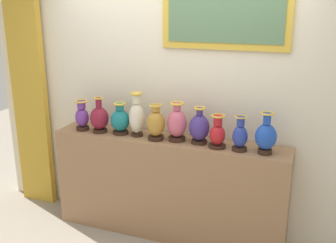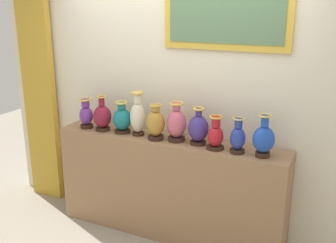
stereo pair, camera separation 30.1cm
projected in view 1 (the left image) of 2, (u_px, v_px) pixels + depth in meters
ground_plane at (168, 232)px, 4.07m from camera, size 10.17×10.17×0.00m
display_shelf at (168, 187)px, 3.92m from camera, size 2.30×0.39×1.02m
back_wall at (178, 93)px, 3.88m from camera, size 4.17×0.14×2.79m
curtain_gold at (30, 98)px, 4.41m from camera, size 0.42×0.08×2.48m
vase_violet at (82, 117)px, 4.00m from camera, size 0.14×0.14×0.31m
vase_burgundy at (99, 118)px, 3.93m from camera, size 0.18×0.18×0.36m
vase_teal at (120, 120)px, 3.88m from camera, size 0.18×0.18×0.32m
vase_ivory at (137, 117)px, 3.81m from camera, size 0.15×0.15×0.43m
vase_ochre at (156, 124)px, 3.71m from camera, size 0.17×0.17×0.34m
vase_rose at (177, 124)px, 3.68m from camera, size 0.18×0.18×0.37m
vase_indigo at (199, 128)px, 3.62m from camera, size 0.19×0.19×0.35m
vase_crimson at (217, 134)px, 3.52m from camera, size 0.16×0.16×0.30m
vase_cobalt at (240, 136)px, 3.44m from camera, size 0.13×0.13×0.31m
vase_sapphire at (266, 136)px, 3.36m from camera, size 0.18×0.18×0.37m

